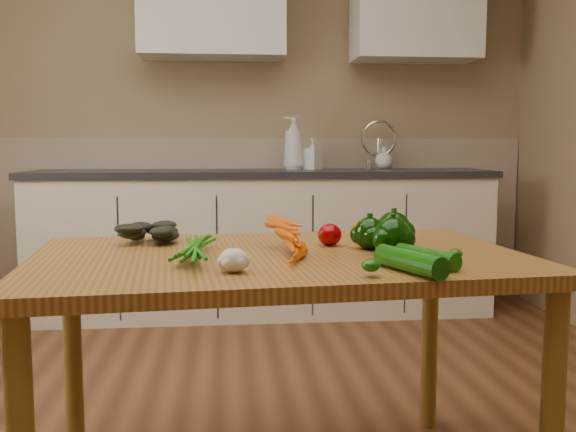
{
  "coord_description": "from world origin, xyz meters",
  "views": [
    {
      "loc": [
        -0.03,
        -1.81,
        1.05
      ],
      "look_at": [
        0.17,
        0.25,
        0.82
      ],
      "focal_mm": 40.0,
      "sensor_mm": 36.0,
      "label": 1
    }
  ],
  "objects_px": {
    "table": "(279,281)",
    "zucchini_a": "(426,257)",
    "carrot_bunch": "(259,243)",
    "garlic_bulb": "(234,260)",
    "tomato_a": "(330,235)",
    "soap_bottle_b": "(313,154)",
    "soap_bottle_c": "(384,158)",
    "tomato_c": "(384,233)",
    "pepper_c": "(392,237)",
    "zucchini_b": "(410,261)",
    "leafy_greens": "(147,228)",
    "soap_bottle_a": "(294,143)",
    "pepper_a": "(370,234)",
    "pepper_b": "(394,230)",
    "tomato_b": "(361,230)"
  },
  "relations": [
    {
      "from": "pepper_b",
      "to": "pepper_a",
      "type": "bearing_deg",
      "value": -157.4
    },
    {
      "from": "leafy_greens",
      "to": "pepper_c",
      "type": "bearing_deg",
      "value": -22.72
    },
    {
      "from": "table",
      "to": "soap_bottle_b",
      "type": "distance_m",
      "value": 2.31
    },
    {
      "from": "soap_bottle_b",
      "to": "pepper_c",
      "type": "xyz_separation_m",
      "value": [
        -0.09,
        -2.31,
        -0.21
      ]
    },
    {
      "from": "tomato_c",
      "to": "zucchini_a",
      "type": "relative_size",
      "value": 0.38
    },
    {
      "from": "zucchini_a",
      "to": "soap_bottle_b",
      "type": "bearing_deg",
      "value": 88.93
    },
    {
      "from": "zucchini_a",
      "to": "zucchini_b",
      "type": "bearing_deg",
      "value": -129.33
    },
    {
      "from": "zucchini_b",
      "to": "soap_bottle_b",
      "type": "bearing_deg",
      "value": 87.45
    },
    {
      "from": "carrot_bunch",
      "to": "garlic_bulb",
      "type": "bearing_deg",
      "value": -112.63
    },
    {
      "from": "pepper_a",
      "to": "pepper_c",
      "type": "relative_size",
      "value": 0.9
    },
    {
      "from": "garlic_bulb",
      "to": "tomato_a",
      "type": "bearing_deg",
      "value": 52.68
    },
    {
      "from": "soap_bottle_a",
      "to": "leafy_greens",
      "type": "relative_size",
      "value": 1.69
    },
    {
      "from": "zucchini_a",
      "to": "tomato_c",
      "type": "bearing_deg",
      "value": 92.05
    },
    {
      "from": "soap_bottle_b",
      "to": "pepper_c",
      "type": "bearing_deg",
      "value": 132.63
    },
    {
      "from": "soap_bottle_c",
      "to": "soap_bottle_a",
      "type": "bearing_deg",
      "value": 117.02
    },
    {
      "from": "pepper_b",
      "to": "tomato_b",
      "type": "xyz_separation_m",
      "value": [
        -0.06,
        0.18,
        -0.02
      ]
    },
    {
      "from": "soap_bottle_c",
      "to": "tomato_c",
      "type": "xyz_separation_m",
      "value": [
        -0.55,
        -2.2,
        -0.2
      ]
    },
    {
      "from": "leafy_greens",
      "to": "zucchini_b",
      "type": "distance_m",
      "value": 0.88
    },
    {
      "from": "pepper_c",
      "to": "zucchini_a",
      "type": "relative_size",
      "value": 0.52
    },
    {
      "from": "pepper_c",
      "to": "tomato_c",
      "type": "relative_size",
      "value": 1.36
    },
    {
      "from": "soap_bottle_b",
      "to": "leafy_greens",
      "type": "distance_m",
      "value": 2.17
    },
    {
      "from": "tomato_a",
      "to": "zucchini_b",
      "type": "bearing_deg",
      "value": -74.29
    },
    {
      "from": "tomato_b",
      "to": "soap_bottle_b",
      "type": "bearing_deg",
      "value": 86.83
    },
    {
      "from": "soap_bottle_b",
      "to": "garlic_bulb",
      "type": "distance_m",
      "value": 2.58
    },
    {
      "from": "table",
      "to": "tomato_c",
      "type": "height_order",
      "value": "tomato_c"
    },
    {
      "from": "carrot_bunch",
      "to": "leafy_greens",
      "type": "bearing_deg",
      "value": 136.29
    },
    {
      "from": "tomato_a",
      "to": "tomato_c",
      "type": "distance_m",
      "value": 0.18
    },
    {
      "from": "pepper_a",
      "to": "soap_bottle_c",
      "type": "bearing_deg",
      "value": 74.93
    },
    {
      "from": "carrot_bunch",
      "to": "pepper_c",
      "type": "bearing_deg",
      "value": -9.31
    },
    {
      "from": "pepper_c",
      "to": "tomato_c",
      "type": "bearing_deg",
      "value": 81.77
    },
    {
      "from": "table",
      "to": "soap_bottle_a",
      "type": "distance_m",
      "value": 2.31
    },
    {
      "from": "pepper_b",
      "to": "tomato_c",
      "type": "height_order",
      "value": "pepper_b"
    },
    {
      "from": "pepper_a",
      "to": "zucchini_a",
      "type": "xyz_separation_m",
      "value": [
        0.08,
        -0.28,
        -0.02
      ]
    },
    {
      "from": "soap_bottle_a",
      "to": "soap_bottle_b",
      "type": "height_order",
      "value": "soap_bottle_a"
    },
    {
      "from": "table",
      "to": "zucchini_a",
      "type": "relative_size",
      "value": 7.17
    },
    {
      "from": "soap_bottle_c",
      "to": "tomato_b",
      "type": "xyz_separation_m",
      "value": [
        -0.6,
        -2.09,
        -0.2
      ]
    },
    {
      "from": "table",
      "to": "pepper_b",
      "type": "height_order",
      "value": "pepper_b"
    },
    {
      "from": "tomato_a",
      "to": "tomato_c",
      "type": "bearing_deg",
      "value": 7.0
    },
    {
      "from": "soap_bottle_c",
      "to": "tomato_c",
      "type": "height_order",
      "value": "soap_bottle_c"
    },
    {
      "from": "tomato_a",
      "to": "zucchini_a",
      "type": "height_order",
      "value": "tomato_a"
    },
    {
      "from": "carrot_bunch",
      "to": "pepper_b",
      "type": "xyz_separation_m",
      "value": [
        0.42,
        0.11,
        0.02
      ]
    },
    {
      "from": "zucchini_b",
      "to": "table",
      "type": "bearing_deg",
      "value": 132.62
    },
    {
      "from": "soap_bottle_b",
      "to": "tomato_b",
      "type": "height_order",
      "value": "soap_bottle_b"
    },
    {
      "from": "table",
      "to": "tomato_a",
      "type": "bearing_deg",
      "value": 31.88
    },
    {
      "from": "soap_bottle_b",
      "to": "tomato_c",
      "type": "height_order",
      "value": "soap_bottle_b"
    },
    {
      "from": "soap_bottle_a",
      "to": "zucchini_b",
      "type": "xyz_separation_m",
      "value": [
        0.01,
        -2.57,
        -0.3
      ]
    },
    {
      "from": "zucchini_b",
      "to": "leafy_greens",
      "type": "bearing_deg",
      "value": 141.31
    },
    {
      "from": "soap_bottle_c",
      "to": "tomato_a",
      "type": "xyz_separation_m",
      "value": [
        -0.73,
        -2.22,
        -0.2
      ]
    },
    {
      "from": "leafy_greens",
      "to": "tomato_b",
      "type": "xyz_separation_m",
      "value": [
        0.69,
        0.02,
        -0.02
      ]
    },
    {
      "from": "carrot_bunch",
      "to": "table",
      "type": "bearing_deg",
      "value": 24.99
    }
  ]
}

